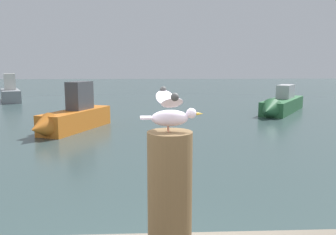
{
  "coord_description": "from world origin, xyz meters",
  "views": [
    {
      "loc": [
        0.31,
        -2.43,
        2.43
      ],
      "look_at": [
        0.41,
        -0.14,
        2.08
      ],
      "focal_mm": 36.18,
      "sensor_mm": 36.0,
      "label": 1
    }
  ],
  "objects_px": {
    "boat_grey": "(10,93)",
    "boat_green": "(281,104)",
    "mooring_post": "(170,199)",
    "boat_orange": "(71,117)",
    "seagull": "(170,111)"
  },
  "relations": [
    {
      "from": "boat_grey",
      "to": "boat_green",
      "type": "height_order",
      "value": "boat_grey"
    },
    {
      "from": "mooring_post",
      "to": "boat_orange",
      "type": "relative_size",
      "value": 0.21
    },
    {
      "from": "boat_grey",
      "to": "mooring_post",
      "type": "bearing_deg",
      "value": -65.41
    },
    {
      "from": "boat_grey",
      "to": "boat_green",
      "type": "distance_m",
      "value": 17.76
    },
    {
      "from": "mooring_post",
      "to": "boat_green",
      "type": "xyz_separation_m",
      "value": [
        6.47,
        14.98,
        -1.15
      ]
    },
    {
      "from": "mooring_post",
      "to": "boat_orange",
      "type": "bearing_deg",
      "value": 106.56
    },
    {
      "from": "seagull",
      "to": "boat_orange",
      "type": "height_order",
      "value": "seagull"
    },
    {
      "from": "mooring_post",
      "to": "boat_grey",
      "type": "relative_size",
      "value": 0.2
    },
    {
      "from": "mooring_post",
      "to": "seagull",
      "type": "distance_m",
      "value": 0.56
    },
    {
      "from": "mooring_post",
      "to": "boat_orange",
      "type": "distance_m",
      "value": 11.07
    },
    {
      "from": "boat_grey",
      "to": "boat_green",
      "type": "relative_size",
      "value": 0.82
    },
    {
      "from": "seagull",
      "to": "boat_orange",
      "type": "bearing_deg",
      "value": 106.58
    },
    {
      "from": "boat_orange",
      "to": "boat_green",
      "type": "height_order",
      "value": "boat_orange"
    },
    {
      "from": "seagull",
      "to": "boat_grey",
      "type": "height_order",
      "value": "seagull"
    },
    {
      "from": "boat_green",
      "to": "mooring_post",
      "type": "bearing_deg",
      "value": -113.38
    }
  ]
}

